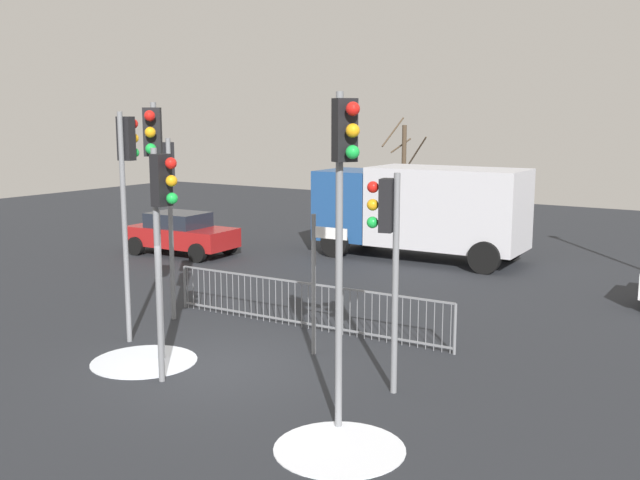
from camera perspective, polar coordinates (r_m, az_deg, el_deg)
The scene contains 14 objects.
ground_plane at distance 14.50m, azimuth -8.10°, elevation -9.68°, with size 60.00×60.00×0.00m, color #26282D.
traffic_light_rear_right at distance 10.72m, azimuth 1.83°, elevation 4.05°, with size 0.50×0.43×5.10m.
traffic_light_mid_right at distance 15.88m, azimuth -14.70°, elevation 4.87°, with size 0.35×0.57×4.85m.
traffic_light_mid_left at distance 13.11m, azimuth -12.13°, elevation 2.05°, with size 0.57×0.33×4.21m.
traffic_light_rear_left at distance 12.48m, azimuth 5.23°, elevation 0.53°, with size 0.56×0.36×3.82m.
traffic_light_foreground_right at distance 17.53m, azimuth -11.70°, elevation 4.02°, with size 0.52×0.41×4.26m.
traffic_light_foreground_left at distance 14.30m, azimuth -12.67°, elevation 4.93°, with size 0.44×0.49×5.01m.
direction_sign_post at distance 14.65m, azimuth -0.27°, elevation -2.85°, with size 0.79×0.09×2.86m.
pedestrian_guard_railing at distance 16.72m, azimuth -1.17°, elevation -5.01°, with size 7.22×0.21×1.07m.
car_red_mid at distance 26.01m, azimuth -10.68°, elevation 0.55°, with size 3.88×2.09×1.47m.
delivery_truck at distance 24.88m, azimuth 7.82°, elevation 2.48°, with size 7.12×2.89×3.10m.
bare_tree_left at distance 33.85m, azimuth 6.49°, elevation 5.40°, with size 1.91×1.54×4.71m.
snow_patch_kerb at distance 11.07m, azimuth 1.52°, elevation -15.83°, with size 1.92×1.92×0.01m, color white.
snow_patch_island at distance 15.05m, azimuth -13.42°, elevation -9.10°, with size 2.06×2.06×0.01m, color silver.
Camera 1 is at (9.00, -10.34, 4.74)m, focal length 41.42 mm.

